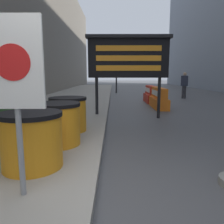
# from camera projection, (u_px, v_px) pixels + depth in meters

# --- Properties ---
(ground_plane) EXTENTS (120.00, 120.00, 0.00)m
(ground_plane) POSITION_uv_depth(u_px,v_px,m) (94.00, 212.00, 2.28)
(ground_plane) COLOR #474749
(bare_tree) EXTENTS (1.65, 1.36, 3.53)m
(bare_tree) POSITION_uv_depth(u_px,v_px,m) (25.00, 65.00, 8.97)
(bare_tree) COLOR #4C3D2D
(bare_tree) RESTS_ON sidewalk_left
(barrel_drum_foreground) EXTENTS (0.86, 0.86, 0.78)m
(barrel_drum_foreground) POSITION_uv_depth(u_px,v_px,m) (32.00, 140.00, 3.03)
(barrel_drum_foreground) COLOR orange
(barrel_drum_foreground) RESTS_ON sidewalk_left
(barrel_drum_middle) EXTENTS (0.86, 0.86, 0.78)m
(barrel_drum_middle) POSITION_uv_depth(u_px,v_px,m) (57.00, 124.00, 4.04)
(barrel_drum_middle) COLOR orange
(barrel_drum_middle) RESTS_ON sidewalk_left
(barrel_drum_back) EXTENTS (0.86, 0.86, 0.78)m
(barrel_drum_back) POSITION_uv_depth(u_px,v_px,m) (68.00, 114.00, 5.05)
(barrel_drum_back) COLOR orange
(barrel_drum_back) RESTS_ON sidewalk_left
(warning_sign) EXTENTS (0.59, 0.08, 1.85)m
(warning_sign) POSITION_uv_depth(u_px,v_px,m) (14.00, 76.00, 2.15)
(warning_sign) COLOR gray
(warning_sign) RESTS_ON sidewalk_left
(message_board) EXTENTS (2.69, 0.36, 2.66)m
(message_board) POSITION_uv_depth(u_px,v_px,m) (128.00, 58.00, 6.97)
(message_board) COLOR black
(message_board) RESTS_ON ground_plane
(jersey_barrier_orange_near) EXTENTS (0.53, 1.93, 0.88)m
(jersey_barrier_orange_near) POSITION_uv_depth(u_px,v_px,m) (159.00, 99.00, 9.52)
(jersey_barrier_orange_near) COLOR orange
(jersey_barrier_orange_near) RESTS_ON ground_plane
(jersey_barrier_red_striped) EXTENTS (0.57, 1.65, 0.87)m
(jersey_barrier_red_striped) POSITION_uv_depth(u_px,v_px,m) (151.00, 95.00, 11.55)
(jersey_barrier_red_striped) COLOR red
(jersey_barrier_red_striped) RESTS_ON ground_plane
(traffic_cone_near) EXTENTS (0.39, 0.39, 0.70)m
(traffic_cone_near) POSITION_uv_depth(u_px,v_px,m) (159.00, 97.00, 11.13)
(traffic_cone_near) COLOR black
(traffic_cone_near) RESTS_ON ground_plane
(traffic_cone_mid) EXTENTS (0.38, 0.38, 0.68)m
(traffic_cone_mid) POSITION_uv_depth(u_px,v_px,m) (156.00, 94.00, 13.03)
(traffic_cone_mid) COLOR black
(traffic_cone_mid) RESTS_ON ground_plane
(traffic_cone_far) EXTENTS (0.32, 0.32, 0.57)m
(traffic_cone_far) POSITION_uv_depth(u_px,v_px,m) (153.00, 98.00, 11.07)
(traffic_cone_far) COLOR black
(traffic_cone_far) RESTS_ON ground_plane
(traffic_light_near_curb) EXTENTS (0.28, 0.44, 3.65)m
(traffic_light_near_curb) POSITION_uv_depth(u_px,v_px,m) (116.00, 59.00, 16.99)
(traffic_light_near_curb) COLOR #2D2D30
(traffic_light_near_curb) RESTS_ON ground_plane
(pedestrian_worker) EXTENTS (0.48, 0.37, 1.60)m
(pedestrian_worker) POSITION_uv_depth(u_px,v_px,m) (184.00, 83.00, 13.39)
(pedestrian_worker) COLOR #333338
(pedestrian_worker) RESTS_ON ground_plane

